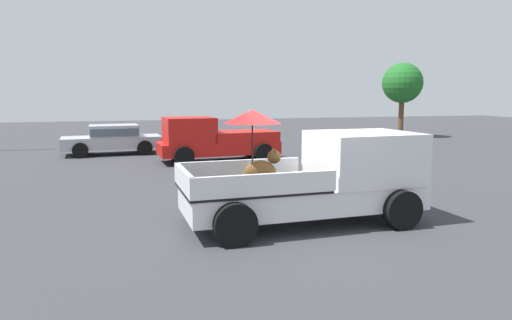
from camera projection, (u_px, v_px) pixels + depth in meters
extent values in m
plane|color=#38383D|center=(303.00, 223.00, 9.73)|extent=(80.00, 80.00, 0.00)
cylinder|color=black|center=(353.00, 190.00, 11.12)|extent=(0.81, 0.31, 0.80)
cylinder|color=black|center=(402.00, 210.00, 9.28)|extent=(0.81, 0.31, 0.80)
cylinder|color=black|center=(212.00, 200.00, 10.07)|extent=(0.81, 0.31, 0.80)
cylinder|color=black|center=(235.00, 224.00, 8.23)|extent=(0.81, 0.31, 0.80)
cube|color=white|center=(303.00, 197.00, 9.65)|extent=(5.06, 1.98, 0.50)
cube|color=white|center=(363.00, 157.00, 9.96)|extent=(2.17, 1.93, 1.08)
cube|color=#4C606B|center=(403.00, 146.00, 10.23)|extent=(0.12, 1.72, 0.64)
cube|color=black|center=(251.00, 187.00, 9.27)|extent=(2.86, 1.94, 0.06)
cube|color=white|center=(239.00, 169.00, 10.10)|extent=(2.80, 0.20, 0.40)
cube|color=white|center=(266.00, 185.00, 8.37)|extent=(2.80, 0.20, 0.40)
cube|color=white|center=(184.00, 180.00, 8.83)|extent=(0.17, 1.84, 0.40)
ellipsoid|color=brown|center=(260.00, 173.00, 9.22)|extent=(0.69, 0.34, 0.52)
sphere|color=brown|center=(274.00, 157.00, 9.26)|extent=(0.29, 0.29, 0.28)
cone|color=brown|center=(273.00, 149.00, 9.32)|extent=(0.09, 0.09, 0.12)
cone|color=brown|center=(275.00, 150.00, 9.17)|extent=(0.09, 0.09, 0.12)
cylinder|color=black|center=(252.00, 153.00, 9.27)|extent=(0.03, 0.03, 1.29)
cone|color=red|center=(252.00, 116.00, 9.16)|extent=(1.19, 1.19, 0.28)
cylinder|color=black|center=(184.00, 157.00, 17.26)|extent=(0.78, 0.31, 0.76)
cylinder|color=black|center=(175.00, 151.00, 19.04)|extent=(0.78, 0.31, 0.76)
cylinder|color=black|center=(264.00, 153.00, 18.33)|extent=(0.78, 0.31, 0.76)
cylinder|color=black|center=(248.00, 148.00, 20.10)|extent=(0.78, 0.31, 0.76)
cube|color=red|center=(219.00, 148.00, 18.66)|extent=(4.92, 2.14, 0.50)
cube|color=red|center=(189.00, 130.00, 18.15)|extent=(2.02, 1.93, 1.00)
cube|color=red|center=(242.00, 136.00, 18.93)|extent=(2.82, 1.99, 0.40)
cylinder|color=black|center=(80.00, 150.00, 19.55)|extent=(0.68, 0.27, 0.66)
cylinder|color=black|center=(81.00, 146.00, 21.19)|extent=(0.68, 0.27, 0.66)
cylinder|color=black|center=(145.00, 148.00, 20.47)|extent=(0.68, 0.27, 0.66)
cylinder|color=black|center=(141.00, 144.00, 22.11)|extent=(0.68, 0.27, 0.66)
cube|color=#ADB2B7|center=(112.00, 142.00, 20.80)|extent=(4.43, 2.10, 0.52)
cube|color=#ADB2B7|center=(114.00, 131.00, 20.76)|extent=(2.22, 1.76, 0.56)
cube|color=#4C606B|center=(114.00, 131.00, 20.76)|extent=(2.17, 1.84, 0.32)
cylinder|color=brown|center=(401.00, 117.00, 29.11)|extent=(0.32, 0.32, 2.52)
sphere|color=#1E6623|center=(403.00, 83.00, 28.80)|extent=(2.51, 2.51, 2.51)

